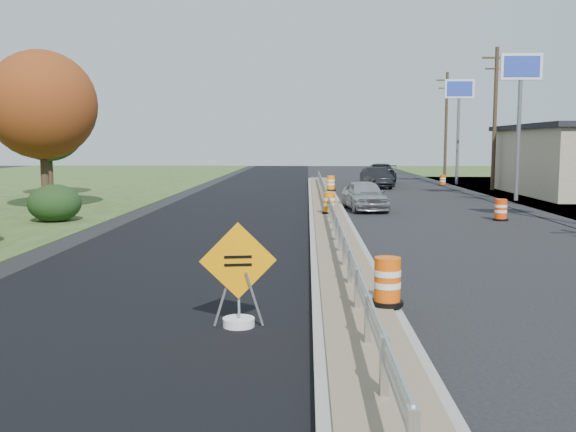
{
  "coord_description": "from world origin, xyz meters",
  "views": [
    {
      "loc": [
        -0.9,
        -19.2,
        3.14
      ],
      "look_at": [
        -1.44,
        -1.28,
        1.1
      ],
      "focal_mm": 40.0,
      "sensor_mm": 36.0,
      "label": 1
    }
  ],
  "objects_px": {
    "car_dark_mid": "(377,178)",
    "barrel_median_far": "(331,183)",
    "barrel_median_mid": "(329,203)",
    "barrel_shoulder_near": "(501,210)",
    "barrel_shoulder_far": "(443,181)",
    "car_silver": "(364,195)",
    "car_dark_far": "(380,173)",
    "barrel_median_near": "(387,282)",
    "caution_sign": "(239,301)"
  },
  "relations": [
    {
      "from": "caution_sign",
      "to": "barrel_shoulder_near",
      "type": "distance_m",
      "value": 17.98
    },
    {
      "from": "barrel_median_far",
      "to": "barrel_shoulder_near",
      "type": "height_order",
      "value": "barrel_median_far"
    },
    {
      "from": "car_dark_far",
      "to": "barrel_median_mid",
      "type": "bearing_deg",
      "value": 78.55
    },
    {
      "from": "barrel_median_mid",
      "to": "caution_sign",
      "type": "bearing_deg",
      "value": -97.49
    },
    {
      "from": "caution_sign",
      "to": "car_silver",
      "type": "relative_size",
      "value": 0.43
    },
    {
      "from": "caution_sign",
      "to": "barrel_median_mid",
      "type": "relative_size",
      "value": 2.07
    },
    {
      "from": "caution_sign",
      "to": "barrel_median_far",
      "type": "xyz_separation_m",
      "value": [
        2.62,
        28.84,
        0.21
      ]
    },
    {
      "from": "barrel_median_mid",
      "to": "car_dark_mid",
      "type": "relative_size",
      "value": 0.2
    },
    {
      "from": "barrel_median_near",
      "to": "barrel_median_far",
      "type": "height_order",
      "value": "barrel_median_far"
    },
    {
      "from": "car_dark_mid",
      "to": "barrel_shoulder_far",
      "type": "bearing_deg",
      "value": 18.56
    },
    {
      "from": "barrel_median_far",
      "to": "barrel_shoulder_far",
      "type": "xyz_separation_m",
      "value": [
        8.64,
        8.41,
        -0.29
      ]
    },
    {
      "from": "caution_sign",
      "to": "barrel_median_far",
      "type": "bearing_deg",
      "value": 75.97
    },
    {
      "from": "caution_sign",
      "to": "car_dark_far",
      "type": "relative_size",
      "value": 0.34
    },
    {
      "from": "barrel_shoulder_far",
      "to": "barrel_median_near",
      "type": "bearing_deg",
      "value": -103.29
    },
    {
      "from": "barrel_median_near",
      "to": "barrel_median_mid",
      "type": "distance_m",
      "value": 15.17
    },
    {
      "from": "barrel_median_far",
      "to": "car_dark_far",
      "type": "xyz_separation_m",
      "value": [
        4.34,
        11.71,
        0.1
      ]
    },
    {
      "from": "barrel_median_near",
      "to": "barrel_shoulder_far",
      "type": "distance_m",
      "value": 37.58
    },
    {
      "from": "caution_sign",
      "to": "barrel_shoulder_far",
      "type": "bearing_deg",
      "value": 64.34
    },
    {
      "from": "barrel_median_mid",
      "to": "car_dark_far",
      "type": "distance_m",
      "value": 25.18
    },
    {
      "from": "barrel_median_far",
      "to": "car_dark_mid",
      "type": "distance_m",
      "value": 6.81
    },
    {
      "from": "barrel_median_far",
      "to": "barrel_shoulder_far",
      "type": "distance_m",
      "value": 12.06
    },
    {
      "from": "barrel_median_mid",
      "to": "car_dark_far",
      "type": "relative_size",
      "value": 0.16
    },
    {
      "from": "barrel_median_mid",
      "to": "car_dark_mid",
      "type": "distance_m",
      "value": 19.29
    },
    {
      "from": "barrel_median_mid",
      "to": "barrel_median_far",
      "type": "distance_m",
      "value": 13.01
    },
    {
      "from": "car_dark_far",
      "to": "car_dark_mid",
      "type": "bearing_deg",
      "value": 81.15
    },
    {
      "from": "car_dark_far",
      "to": "barrel_median_near",
      "type": "bearing_deg",
      "value": 83.49
    },
    {
      "from": "barrel_median_mid",
      "to": "barrel_shoulder_far",
      "type": "height_order",
      "value": "barrel_median_mid"
    },
    {
      "from": "barrel_median_far",
      "to": "barrel_shoulder_near",
      "type": "relative_size",
      "value": 1.04
    },
    {
      "from": "car_silver",
      "to": "barrel_median_far",
      "type": "bearing_deg",
      "value": 90.55
    },
    {
      "from": "barrel_shoulder_near",
      "to": "car_dark_far",
      "type": "height_order",
      "value": "car_dark_far"
    },
    {
      "from": "car_silver",
      "to": "car_dark_far",
      "type": "xyz_separation_m",
      "value": [
        3.09,
        21.11,
        0.06
      ]
    },
    {
      "from": "car_dark_mid",
      "to": "barrel_median_far",
      "type": "bearing_deg",
      "value": -128.07
    },
    {
      "from": "car_silver",
      "to": "car_dark_far",
      "type": "relative_size",
      "value": 0.78
    },
    {
      "from": "barrel_median_mid",
      "to": "barrel_shoulder_near",
      "type": "xyz_separation_m",
      "value": [
        6.98,
        -0.32,
        -0.23
      ]
    },
    {
      "from": "barrel_shoulder_far",
      "to": "car_dark_mid",
      "type": "bearing_deg",
      "value": -153.87
    },
    {
      "from": "barrel_shoulder_near",
      "to": "barrel_shoulder_far",
      "type": "distance_m",
      "value": 21.84
    },
    {
      "from": "barrel_median_near",
      "to": "barrel_shoulder_far",
      "type": "height_order",
      "value": "barrel_median_near"
    },
    {
      "from": "barrel_median_near",
      "to": "car_dark_mid",
      "type": "distance_m",
      "value": 34.2
    },
    {
      "from": "barrel_shoulder_near",
      "to": "barrel_median_near",
      "type": "bearing_deg",
      "value": -113.49
    },
    {
      "from": "barrel_median_mid",
      "to": "car_dark_far",
      "type": "xyz_separation_m",
      "value": [
        4.87,
        24.71,
        0.12
      ]
    },
    {
      "from": "barrel_median_near",
      "to": "car_dark_far",
      "type": "relative_size",
      "value": 0.16
    },
    {
      "from": "barrel_median_far",
      "to": "car_silver",
      "type": "xyz_separation_m",
      "value": [
        1.25,
        -9.4,
        0.04
      ]
    },
    {
      "from": "barrel_shoulder_far",
      "to": "caution_sign",
      "type": "bearing_deg",
      "value": -106.81
    },
    {
      "from": "barrel_shoulder_far",
      "to": "car_silver",
      "type": "height_order",
      "value": "car_silver"
    },
    {
      "from": "barrel_shoulder_far",
      "to": "barrel_median_mid",
      "type": "bearing_deg",
      "value": -113.19
    },
    {
      "from": "barrel_median_near",
      "to": "car_dark_mid",
      "type": "relative_size",
      "value": 0.2
    },
    {
      "from": "barrel_median_near",
      "to": "barrel_median_mid",
      "type": "height_order",
      "value": "barrel_median_mid"
    },
    {
      "from": "car_dark_far",
      "to": "barrel_shoulder_far",
      "type": "bearing_deg",
      "value": 142.25
    },
    {
      "from": "barrel_median_mid",
      "to": "barrel_median_far",
      "type": "bearing_deg",
      "value": 87.65
    },
    {
      "from": "car_dark_mid",
      "to": "caution_sign",
      "type": "bearing_deg",
      "value": -107.5
    }
  ]
}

